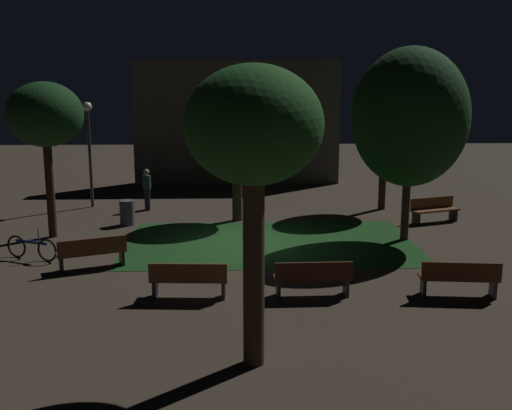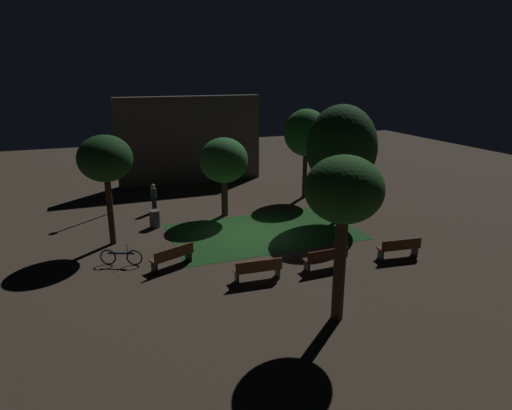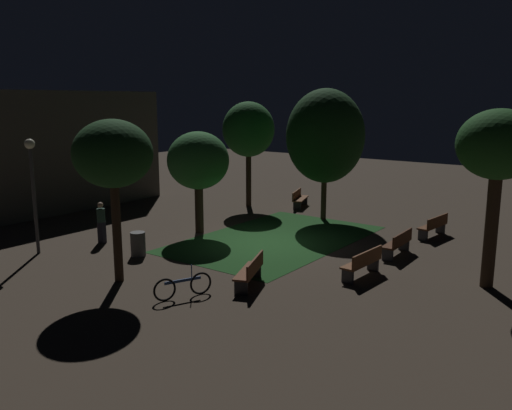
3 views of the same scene
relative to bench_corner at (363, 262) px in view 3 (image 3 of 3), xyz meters
name	(u,v)px [view 3 (image 3 of 3)]	position (x,y,z in m)	size (l,w,h in m)	color
ground_plane	(267,243)	(1.44, 4.72, -0.48)	(60.00, 60.00, 0.00)	#3D3328
grass_lawn	(275,239)	(2.18, 4.83, -0.48)	(8.90, 5.53, 0.01)	#194219
bench_corner	(363,262)	(0.00, 0.00, 0.00)	(1.83, 0.59, 0.88)	brown
bench_front_right	(398,243)	(2.88, 0.00, 0.00)	(1.81, 0.52, 0.88)	#422314
bench_near_trees	(251,271)	(-2.74, 2.34, 0.00)	(1.85, 1.12, 0.88)	brown
bench_lawn_edge	(299,198)	(8.17, 7.47, 0.00)	(1.86, 1.05, 0.88)	brown
bench_back_row	(434,225)	(6.28, -0.14, 0.00)	(1.84, 0.68, 0.88)	#512D19
tree_lawn_side	(198,161)	(1.17, 8.00, 2.52)	(2.54, 2.54, 4.22)	#2D2116
tree_tall_center	(325,136)	(6.44, 5.06, 3.37)	(3.55, 3.55, 5.98)	#38281C
tree_right_canopy	(113,155)	(-4.80, 5.86, 3.40)	(2.35, 2.35, 4.94)	#2D2116
tree_near_wall	(248,130)	(6.85, 9.74, 3.48)	(2.66, 2.66, 5.39)	#2D2116
tree_back_right	(498,148)	(1.39, -3.34, 3.65)	(2.34, 2.34, 5.25)	#38281C
lamp_post_plaza_east	(32,175)	(-4.60, 10.61, 2.37)	(0.36, 0.36, 4.14)	#333338
trash_bin	(138,244)	(-2.66, 7.43, -0.04)	(0.53, 0.53, 0.87)	#4C4C4C
bicycle	(183,286)	(-4.64, 3.29, -0.14)	(1.62, 0.76, 0.93)	black
pedestrian	(101,222)	(-2.31, 9.92, 0.37)	(0.32, 0.32, 1.61)	black
building_wall_backdrop	(79,151)	(1.23, 16.10, 2.47)	(9.88, 0.80, 5.90)	#4C4742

